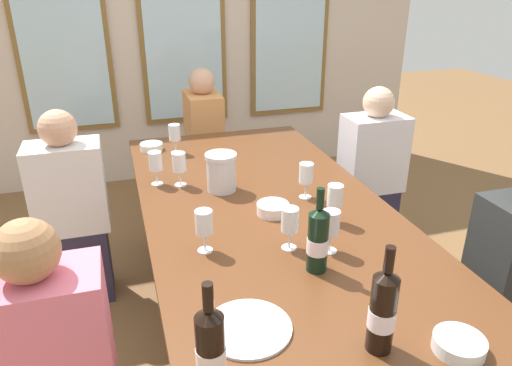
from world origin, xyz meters
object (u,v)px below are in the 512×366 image
object	(u,v)px
metal_pitcher	(221,172)
wine_glass_3	(290,222)
wine_glass_4	(179,164)
wine_glass_0	(306,175)
tasting_bowl_2	(459,344)
seated_person_4	(205,146)
wine_bottle_2	(383,311)
white_plate_0	(248,328)
wine_bottle_0	(318,239)
wine_bottle_1	(211,350)
dining_table	(266,219)
tasting_bowl_1	(273,209)
wine_glass_6	(155,162)
seated_person_0	(73,215)
wine_glass_2	(175,133)
tasting_bowl_0	(151,147)
wine_glass_1	(204,223)
wine_glass_7	(335,197)
seated_person_1	(371,177)
wine_glass_5	(331,225)

from	to	relation	value
metal_pitcher	wine_glass_3	bearing A→B (deg)	-78.16
wine_glass_4	wine_glass_0	bearing A→B (deg)	-29.95
tasting_bowl_2	seated_person_4	distance (m)	2.55
wine_bottle_2	white_plate_0	bearing A→B (deg)	151.57
wine_bottle_0	wine_bottle_1	size ratio (longest dim) A/B	0.99
dining_table	tasting_bowl_1	world-z (taller)	tasting_bowl_1
white_plate_0	wine_glass_6	xyz separation A→B (m)	(-0.14, 1.18, 0.12)
wine_bottle_1	wine_glass_3	size ratio (longest dim) A/B	1.88
white_plate_0	seated_person_0	xyz separation A→B (m)	(-0.59, 1.38, -0.22)
white_plate_0	tasting_bowl_2	bearing A→B (deg)	-25.15
metal_pitcher	wine_bottle_0	size ratio (longest dim) A/B	0.59
wine_glass_2	seated_person_4	bearing A→B (deg)	65.76
tasting_bowl_0	seated_person_4	world-z (taller)	seated_person_4
wine_bottle_0	wine_glass_2	xyz separation A→B (m)	(-0.31, 1.38, -0.00)
wine_glass_6	wine_glass_1	bearing A→B (deg)	-81.12
wine_bottle_2	tasting_bowl_1	size ratio (longest dim) A/B	2.33
wine_glass_7	white_plate_0	bearing A→B (deg)	-134.69
dining_table	seated_person_1	bearing A→B (deg)	33.74
metal_pitcher	wine_bottle_2	xyz separation A→B (m)	(0.18, -1.20, 0.04)
metal_pitcher	wine_glass_3	world-z (taller)	metal_pitcher
wine_bottle_0	wine_glass_5	xyz separation A→B (m)	(0.10, 0.10, -0.01)
tasting_bowl_2	seated_person_0	bearing A→B (deg)	124.89
seated_person_0	seated_person_1	xyz separation A→B (m)	(1.81, -0.01, 0.00)
wine_bottle_1	wine_bottle_2	size ratio (longest dim) A/B	0.97
wine_glass_0	seated_person_4	bearing A→B (deg)	98.18
wine_bottle_0	wine_glass_5	distance (m)	0.14
wine_glass_4	wine_glass_6	size ratio (longest dim) A/B	1.00
metal_pitcher	seated_person_4	distance (m)	1.31
dining_table	seated_person_1	size ratio (longest dim) A/B	2.07
wine_glass_3	seated_person_4	bearing A→B (deg)	89.19
wine_bottle_0	wine_glass_2	bearing A→B (deg)	102.81
wine_glass_1	wine_glass_7	size ratio (longest dim) A/B	1.00
wine_glass_1	wine_glass_7	world-z (taller)	same
tasting_bowl_1	seated_person_0	xyz separation A→B (m)	(-0.91, 0.69, -0.24)
dining_table	wine_glass_7	bearing A→B (deg)	-44.38
wine_glass_3	seated_person_0	world-z (taller)	seated_person_0
dining_table	wine_glass_2	world-z (taller)	wine_glass_2
wine_glass_1	wine_glass_5	size ratio (longest dim) A/B	1.00
wine_bottle_1	wine_glass_6	world-z (taller)	wine_bottle_1
white_plate_0	tasting_bowl_1	xyz separation A→B (m)	(0.32, 0.70, 0.02)
wine_glass_1	dining_table	bearing A→B (deg)	40.75
seated_person_1	seated_person_0	bearing A→B (deg)	179.79
seated_person_1	dining_table	bearing A→B (deg)	-146.26
tasting_bowl_0	wine_glass_5	distance (m)	1.48
wine_glass_2	wine_bottle_2	bearing A→B (deg)	-79.75
tasting_bowl_1	wine_glass_5	bearing A→B (deg)	-73.45
tasting_bowl_2	wine_glass_2	size ratio (longest dim) A/B	0.85
tasting_bowl_1	tasting_bowl_2	distance (m)	0.99
dining_table	wine_bottle_2	xyz separation A→B (m)	(0.03, -0.96, 0.20)
metal_pitcher	seated_person_0	distance (m)	0.89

